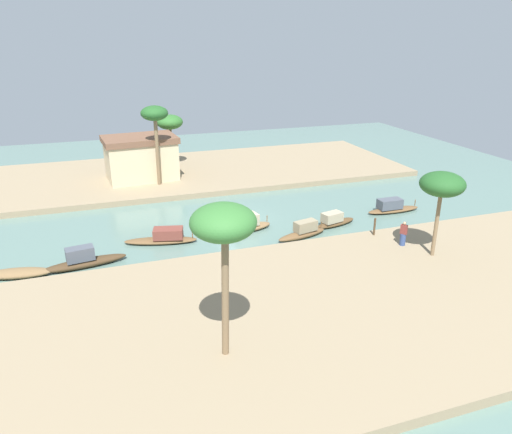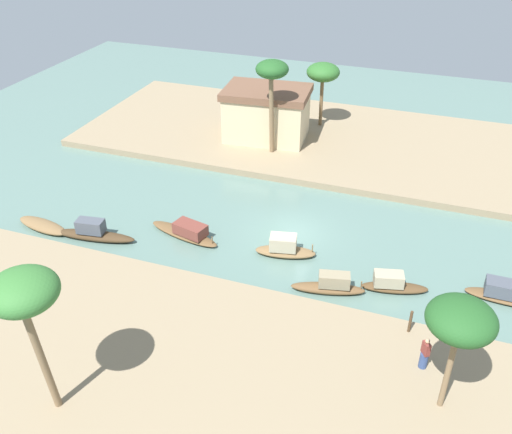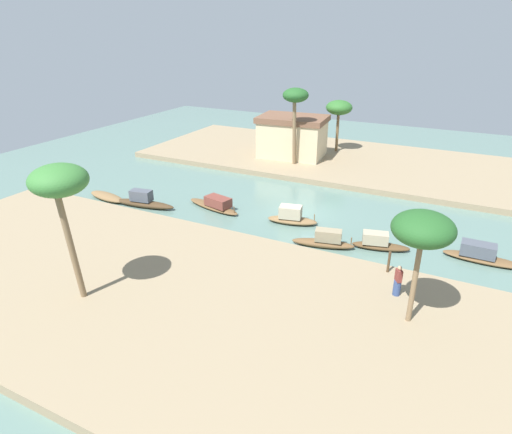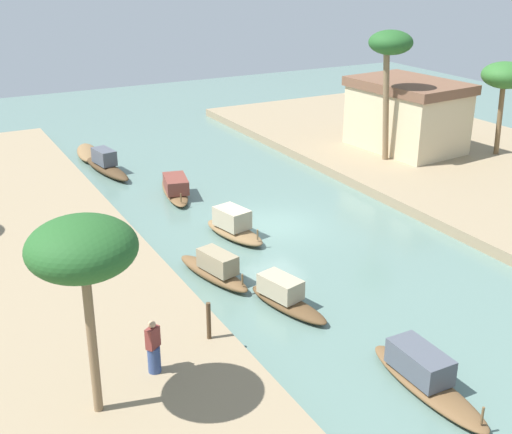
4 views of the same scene
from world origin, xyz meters
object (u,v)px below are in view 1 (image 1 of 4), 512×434
at_px(sampan_open_hull, 334,221).
at_px(palm_tree_right_tall, 170,123).
at_px(mooring_post, 375,227).
at_px(riverside_building, 141,158).
at_px(sampan_with_tall_canopy, 18,273).
at_px(sampan_downstream_large, 83,260).
at_px(sampan_midstream, 303,232).
at_px(palm_tree_left_far, 442,185).
at_px(person_on_near_bank, 403,235).
at_px(sampan_foreground, 164,238).
at_px(sampan_upstream_small, 248,224).
at_px(sampan_near_left_bank, 392,207).
at_px(palm_tree_right_short, 155,117).
at_px(palm_tree_left_near, 223,226).

height_order(sampan_open_hull, palm_tree_right_tall, palm_tree_right_tall).
relative_size(mooring_post, palm_tree_right_tall, 0.23).
bearing_deg(riverside_building, sampan_with_tall_canopy, -123.37).
bearing_deg(sampan_downstream_large, sampan_midstream, -8.91).
relative_size(sampan_downstream_large, palm_tree_left_far, 0.96).
bearing_deg(person_on_near_bank, sampan_foreground, -146.80).
bearing_deg(sampan_upstream_small, sampan_with_tall_canopy, 176.97).
bearing_deg(person_on_near_bank, sampan_midstream, -162.54).
bearing_deg(sampan_near_left_bank, palm_tree_right_short, 145.33).
bearing_deg(palm_tree_left_near, sampan_upstream_small, 68.75).
distance_m(sampan_downstream_large, person_on_near_bank, 20.41).
bearing_deg(person_on_near_bank, riverside_building, -178.67).
distance_m(sampan_open_hull, palm_tree_right_short, 18.37).
bearing_deg(palm_tree_left_near, person_on_near_bank, 27.88).
relative_size(sampan_open_hull, sampan_with_tall_canopy, 0.91).
bearing_deg(palm_tree_left_far, riverside_building, 123.69).
xyz_separation_m(sampan_open_hull, palm_tree_left_far, (3.00, -7.42, 4.66)).
height_order(sampan_near_left_bank, sampan_open_hull, sampan_near_left_bank).
distance_m(sampan_downstream_large, sampan_with_tall_canopy, 3.72).
height_order(sampan_downstream_large, sampan_upstream_small, sampan_downstream_large).
height_order(sampan_near_left_bank, sampan_upstream_small, sampan_upstream_small).
xyz_separation_m(sampan_upstream_small, riverside_building, (-6.07, 14.60, 2.09)).
height_order(sampan_midstream, palm_tree_right_short, palm_tree_right_short).
relative_size(sampan_foreground, palm_tree_right_short, 0.70).
bearing_deg(sampan_downstream_large, palm_tree_right_tall, 58.52).
bearing_deg(sampan_midstream, sampan_foreground, 153.89).
xyz_separation_m(sampan_with_tall_canopy, palm_tree_left_near, (9.63, -11.71, 6.27)).
height_order(sampan_foreground, sampan_upstream_small, sampan_upstream_small).
xyz_separation_m(mooring_post, palm_tree_left_far, (1.74, -3.95, 3.97)).
relative_size(sampan_foreground, mooring_post, 4.11).
bearing_deg(person_on_near_bank, palm_tree_left_far, -7.24).
xyz_separation_m(person_on_near_bank, riverside_building, (-14.57, 21.33, 1.37)).
distance_m(sampan_near_left_bank, sampan_with_tall_canopy, 27.45).
bearing_deg(palm_tree_left_far, sampan_upstream_small, 137.54).
bearing_deg(sampan_upstream_small, person_on_near_bank, -50.52).
bearing_deg(sampan_foreground, riverside_building, 103.08).
height_order(palm_tree_left_far, palm_tree_right_short, palm_tree_right_short).
bearing_deg(palm_tree_right_tall, palm_tree_left_far, -66.22).
bearing_deg(sampan_foreground, palm_tree_left_near, -73.55).
xyz_separation_m(sampan_foreground, palm_tree_right_short, (1.40, 12.18, 6.37)).
xyz_separation_m(palm_tree_left_near, palm_tree_right_short, (0.70, 26.06, 0.26)).
xyz_separation_m(sampan_midstream, sampan_with_tall_canopy, (-18.42, 0.01, -0.20)).
bearing_deg(sampan_upstream_small, sampan_foreground, 170.15).
height_order(sampan_downstream_large, sampan_with_tall_canopy, sampan_downstream_large).
height_order(sampan_near_left_bank, person_on_near_bank, person_on_near_bank).
distance_m(sampan_near_left_bank, sampan_downstream_large, 23.75).
bearing_deg(sampan_foreground, sampan_midstream, 0.57).
height_order(palm_tree_left_near, palm_tree_left_far, palm_tree_left_near).
bearing_deg(sampan_near_left_bank, sampan_upstream_small, -179.67).
bearing_deg(riverside_building, sampan_foreground, -95.85).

